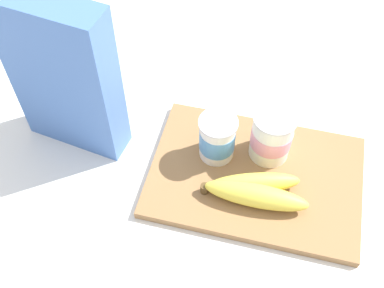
% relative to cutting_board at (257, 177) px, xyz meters
% --- Properties ---
extents(ground_plane, '(2.40, 2.40, 0.00)m').
position_rel_cutting_board_xyz_m(ground_plane, '(0.00, 0.00, -0.01)').
color(ground_plane, silver).
extents(cutting_board, '(0.36, 0.25, 0.02)m').
position_rel_cutting_board_xyz_m(cutting_board, '(0.00, 0.00, 0.00)').
color(cutting_board, olive).
rests_on(cutting_board, ground_plane).
extents(cereal_box, '(0.19, 0.08, 0.30)m').
position_rel_cutting_board_xyz_m(cereal_box, '(-0.33, 0.02, 0.14)').
color(cereal_box, '#4770B7').
rests_on(cereal_box, ground_plane).
extents(yogurt_cup_front, '(0.07, 0.07, 0.09)m').
position_rel_cutting_board_xyz_m(yogurt_cup_front, '(-0.08, 0.03, 0.05)').
color(yogurt_cup_front, white).
rests_on(yogurt_cup_front, cutting_board).
extents(yogurt_cup_back, '(0.07, 0.07, 0.10)m').
position_rel_cutting_board_xyz_m(yogurt_cup_back, '(0.01, 0.05, 0.06)').
color(yogurt_cup_back, white).
rests_on(yogurt_cup_back, cutting_board).
extents(banana_bunch, '(0.18, 0.08, 0.04)m').
position_rel_cutting_board_xyz_m(banana_bunch, '(0.00, -0.04, 0.03)').
color(banana_bunch, yellow).
rests_on(banana_bunch, cutting_board).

